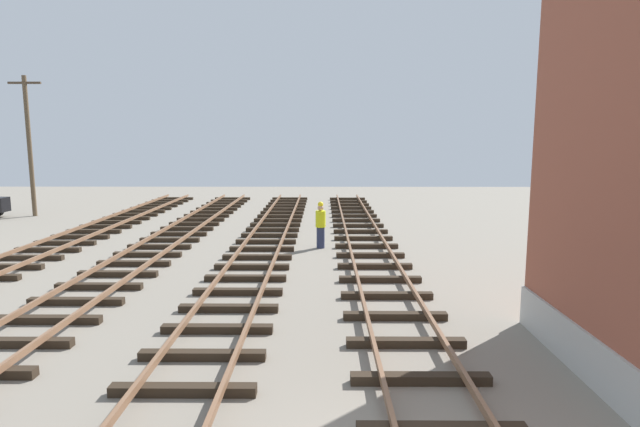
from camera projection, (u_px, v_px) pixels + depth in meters
utility_pole_far at (29, 144)px, 28.40m from camera, size 1.80×0.24×7.77m
track_worker_foreground at (321, 225)px, 20.32m from camera, size 0.40×0.40×1.87m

